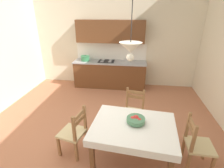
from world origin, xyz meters
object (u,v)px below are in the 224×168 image
object	(u,v)px
dining_chair_window_side	(197,145)
fruit_bowl	(136,120)
dining_chair_tv_side	(74,133)
pendant_lamp	(131,48)
dining_chair_kitchen_side	(133,112)
kitchen_cabinetry	(110,62)
dining_table	(133,131)

from	to	relation	value
dining_chair_window_side	fruit_bowl	distance (m)	1.07
dining_chair_tv_side	pendant_lamp	world-z (taller)	pendant_lamp
dining_chair_kitchen_side	fruit_bowl	xyz separation A→B (m)	(0.04, -0.82, 0.37)
fruit_bowl	pendant_lamp	distance (m)	1.17
kitchen_cabinetry	dining_chair_kitchen_side	bearing A→B (deg)	-69.73
kitchen_cabinetry	pendant_lamp	bearing A→B (deg)	-76.41
dining_table	dining_chair_kitchen_side	size ratio (longest dim) A/B	1.53
dining_chair_window_side	dining_chair_tv_side	bearing A→B (deg)	179.40
kitchen_cabinetry	fruit_bowl	xyz separation A→B (m)	(0.89, -3.12, -0.04)
dining_chair_tv_side	pendant_lamp	size ratio (longest dim) A/B	1.16
fruit_bowl	dining_chair_tv_side	bearing A→B (deg)	-179.41
fruit_bowl	pendant_lamp	world-z (taller)	pendant_lamp
dining_chair_window_side	dining_chair_kitchen_side	distance (m)	1.35
dining_table	dining_chair_kitchen_side	bearing A→B (deg)	90.27
kitchen_cabinetry	dining_chair_window_side	bearing A→B (deg)	-59.01
dining_table	dining_chair_tv_side	world-z (taller)	dining_chair_tv_side
fruit_bowl	kitchen_cabinetry	bearing A→B (deg)	105.87
dining_chair_tv_side	dining_chair_window_side	world-z (taller)	same
dining_chair_tv_side	fruit_bowl	distance (m)	1.14
dining_table	dining_chair_tv_side	xyz separation A→B (m)	(-1.05, 0.05, -0.19)
pendant_lamp	fruit_bowl	bearing A→B (deg)	-7.91
dining_chair_tv_side	fruit_bowl	world-z (taller)	dining_chair_tv_side
kitchen_cabinetry	dining_chair_kitchen_side	distance (m)	2.49
dining_chair_kitchen_side	dining_table	bearing A→B (deg)	-89.73
dining_chair_window_side	dining_table	bearing A→B (deg)	-178.21
pendant_lamp	kitchen_cabinetry	bearing A→B (deg)	103.59
dining_chair_tv_side	dining_chair_window_side	distance (m)	2.09
dining_table	kitchen_cabinetry	bearing A→B (deg)	105.01
fruit_bowl	dining_chair_kitchen_side	bearing A→B (deg)	92.57
fruit_bowl	dining_chair_window_side	bearing A→B (deg)	-1.88
dining_chair_window_side	dining_chair_kitchen_side	bearing A→B (deg)	140.79
dining_table	pendant_lamp	xyz separation A→B (m)	(-0.10, 0.08, 1.34)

